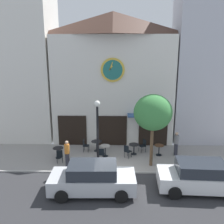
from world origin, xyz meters
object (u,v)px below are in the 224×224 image
Objects in this scene: cafe_table_center_right at (105,149)px; cafe_chair_facing_wall at (127,150)px; cafe_chair_right_end at (60,155)px; parked_car_silver at (93,178)px; street_lamp at (98,134)px; street_tree at (153,113)px; cafe_table_center_left at (97,144)px; parked_car_white at (200,177)px; cafe_table_near_curb at (58,151)px; cafe_chair_left_end at (143,145)px; pedestrian_grey at (176,143)px; cafe_table_near_door at (134,147)px; cafe_chair_by_entrance at (85,144)px; cafe_table_leftmost at (159,148)px; cafe_chair_mid_row at (101,153)px; pedestrian_orange at (67,153)px.

cafe_table_center_right is 1.51m from cafe_chair_facing_wall.
parked_car_silver is (2.46, -3.33, 0.23)m from cafe_chair_right_end.
street_lamp is at bearing -103.23° from cafe_table_center_right.
street_tree is 6.02× the size of cafe_table_center_left.
parked_car_white is at bearing 3.11° from parked_car_silver.
cafe_table_near_curb is 2.77m from cafe_table_center_left.
pedestrian_grey is (2.20, -0.55, 0.33)m from cafe_chair_left_end.
cafe_table_near_door is 3.50m from cafe_chair_by_entrance.
cafe_table_leftmost is (6.85, 0.58, -0.00)m from cafe_table_near_curb.
cafe_chair_mid_row is at bearing -168.18° from pedestrian_grey.
cafe_chair_right_end is 0.21× the size of parked_car_white.
pedestrian_orange is 0.38× the size of parked_car_silver.
cafe_table_center_left is 1.03× the size of cafe_table_near_door.
cafe_chair_right_end is (0.26, -0.75, 0.03)m from cafe_table_near_curb.
pedestrian_orange is 1.00× the size of pedestrian_grey.
pedestrian_grey is at bearing 92.81° from parked_car_white.
cafe_chair_mid_row is at bearing -165.48° from cafe_table_leftmost.
parked_car_white is at bearing -87.19° from pedestrian_grey.
pedestrian_grey is at bearing 8.86° from cafe_chair_facing_wall.
cafe_table_near_curb is 0.97× the size of cafe_table_leftmost.
cafe_table_center_left is at bearing 173.81° from pedestrian_grey.
cafe_chair_mid_row is 0.54× the size of pedestrian_grey.
cafe_table_near_curb is at bearing -168.59° from cafe_chair_left_end.
street_lamp is at bearing -24.08° from cafe_table_near_curb.
parked_car_silver reaches higher than cafe_table_leftmost.
street_tree is 5.05× the size of cafe_chair_facing_wall.
cafe_table_near_door is at bearing 16.74° from cafe_chair_right_end.
cafe_chair_right_end is at bearing -163.26° from cafe_table_near_door.
street_lamp reaches higher than cafe_table_near_door.
cafe_chair_mid_row and cafe_chair_left_end have the same top height.
cafe_chair_right_end reaches higher than cafe_table_near_curb.
cafe_chair_by_entrance is at bearing 70.79° from pedestrian_orange.
cafe_chair_by_entrance is at bearing 154.42° from street_tree.
cafe_table_near_curb is at bearing -175.18° from cafe_table_leftmost.
parked_car_silver reaches higher than cafe_table_near_curb.
cafe_chair_facing_wall and cafe_chair_right_end have the same top height.
cafe_chair_facing_wall is at bearing -137.82° from cafe_chair_left_end.
street_lamp reaches higher than parked_car_silver.
street_lamp is 5.49× the size of cafe_table_center_right.
cafe_table_near_curb is 0.17× the size of parked_car_silver.
cafe_table_near_curb is at bearing -172.06° from cafe_table_near_door.
cafe_table_center_right is at bearing 84.61° from parked_car_silver.
parked_car_white is at bearing -55.38° from cafe_table_near_door.
cafe_chair_facing_wall is 1.00× the size of cafe_chair_left_end.
cafe_table_near_curb is at bearing -178.77° from cafe_chair_facing_wall.
cafe_table_near_door is at bearing 178.22° from pedestrian_grey.
pedestrian_orange is at bearing -54.09° from cafe_table_near_curb.
cafe_chair_right_end is (-2.22, -1.98, -0.02)m from cafe_table_center_left.
parked_car_silver is (-2.41, -4.79, 0.24)m from cafe_table_near_door.
cafe_chair_right_end is at bearing -160.91° from cafe_chair_left_end.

